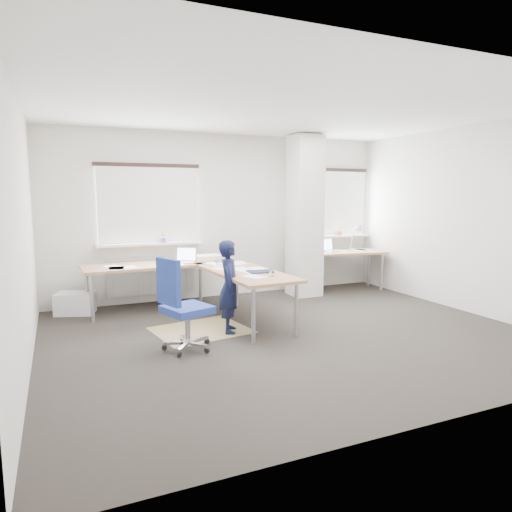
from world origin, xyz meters
name	(u,v)px	position (x,y,z in m)	size (l,w,h in m)	color
ground	(290,334)	(0.00, 0.00, 0.00)	(6.00, 6.00, 0.00)	black
room_shell	(288,197)	(0.18, 0.45, 1.75)	(6.04, 5.04, 2.82)	beige
floor_mat	(201,330)	(-1.01, 0.61, 0.00)	(1.16, 0.98, 0.01)	#968352
white_crate	(75,303)	(-2.49, 2.18, 0.16)	(0.53, 0.37, 0.32)	white
desk_main	(198,269)	(-0.82, 1.34, 0.69)	(2.54, 2.62, 0.96)	#A06945
desk_side	(346,253)	(2.25, 2.04, 0.69)	(1.50, 0.93, 1.22)	#A06945
task_chair	(185,325)	(-1.40, -0.07, 0.30)	(0.62, 0.60, 1.08)	navy
person	(230,287)	(-0.68, 0.40, 0.60)	(0.44, 0.29, 1.20)	black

